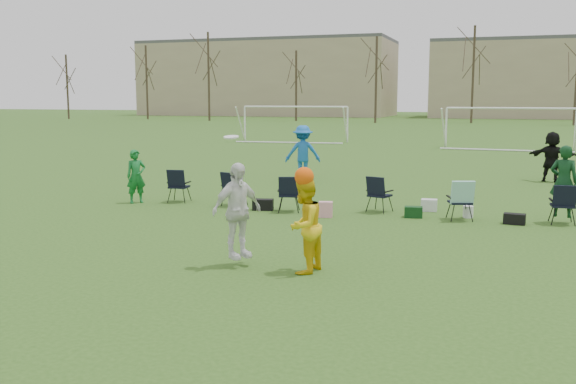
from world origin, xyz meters
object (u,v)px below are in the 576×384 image
at_px(fielder_black, 552,157).
at_px(goal_left, 295,114).
at_px(goal_mid, 509,116).
at_px(fielder_blue, 303,153).
at_px(center_contest, 273,218).
at_px(fielder_green_near, 136,176).

height_order(fielder_black, goal_left, goal_left).
bearing_deg(goal_mid, fielder_blue, -108.32).
distance_m(fielder_blue, fielder_black, 9.02).
height_order(fielder_blue, goal_left, goal_left).
xyz_separation_m(fielder_black, center_contest, (-5.48, -14.50, 0.03)).
bearing_deg(fielder_blue, center_contest, 84.34).
distance_m(fielder_blue, center_contest, 12.67).
height_order(center_contest, goal_left, goal_left).
xyz_separation_m(fielder_black, goal_mid, (-1.43, 15.53, 1.01)).
xyz_separation_m(fielder_green_near, fielder_black, (11.70, 8.91, 0.14)).
distance_m(fielder_black, goal_left, 23.37).
distance_m(fielder_green_near, goal_left, 26.73).
relative_size(fielder_blue, center_contest, 0.85).
xyz_separation_m(fielder_blue, center_contest, (3.25, -12.25, -0.07)).
bearing_deg(fielder_green_near, center_contest, -90.47).
relative_size(fielder_black, center_contest, 0.77).
bearing_deg(goal_mid, center_contest, -93.69).
bearing_deg(fielder_black, fielder_blue, 31.69).
relative_size(fielder_blue, goal_left, 0.27).
xyz_separation_m(fielder_black, goal_left, (-15.43, 17.53, 1.01)).
height_order(fielder_green_near, fielder_black, fielder_black).
distance_m(center_contest, goal_left, 33.56).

